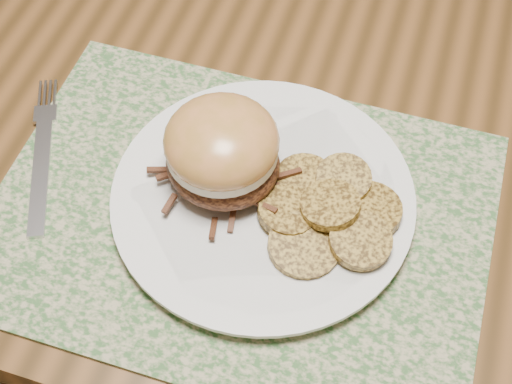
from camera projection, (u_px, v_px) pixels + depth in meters
The scene contains 7 objects.
ground at pixel (196, 289), 1.44m from camera, with size 3.50×3.50×0.00m, color brown.
dining_table at pixel (159, 47), 0.89m from camera, with size 1.50×0.90×0.75m.
placemat at pixel (239, 216), 0.65m from camera, with size 0.45×0.33×0.00m, color #396132.
dinner_plate at pixel (263, 198), 0.65m from camera, with size 0.26×0.26×0.02m, color white.
pork_sandwich at pixel (222, 150), 0.62m from camera, with size 0.14×0.13×0.08m.
roasted_potatoes at pixel (329, 212), 0.62m from camera, with size 0.13×0.14×0.03m.
fork at pixel (42, 152), 0.69m from camera, with size 0.09×0.18×0.00m.
Camera 1 is at (0.31, -0.58, 1.30)m, focal length 50.00 mm.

